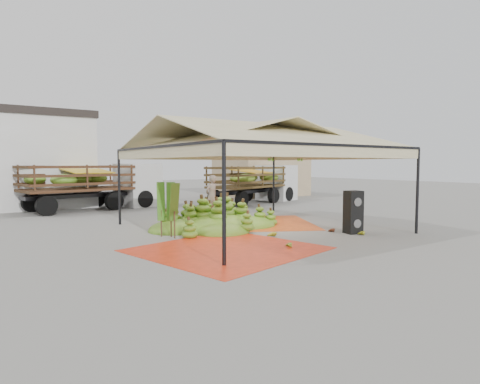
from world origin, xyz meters
TOP-DOWN VIEW (x-y plane):
  - ground at (0.00, 0.00)m, footprint 90.00×90.00m
  - canopy_tent at (0.00, 0.00)m, footprint 8.10×8.10m
  - building_tan at (10.00, 13.00)m, footprint 6.30×5.30m
  - tarp_left at (-2.94, -2.49)m, footprint 5.52×5.35m
  - tarp_right at (0.97, 1.09)m, footprint 5.63×5.71m
  - banana_heap at (-1.22, 0.94)m, footprint 6.43×5.92m
  - hand_yellow_a at (2.07, -3.11)m, footprint 0.53×0.48m
  - hand_yellow_b at (-0.66, -1.65)m, footprint 0.57×0.51m
  - hand_red_a at (1.66, -2.12)m, footprint 0.53×0.48m
  - hand_red_b at (3.01, -2.01)m, footprint 0.54×0.52m
  - hand_green at (-1.35, -3.21)m, footprint 0.55×0.53m
  - hanging_bunches at (1.26, -0.12)m, footprint 1.74×0.24m
  - speaker_stack at (2.17, -2.72)m, footprint 0.64×0.59m
  - banana_leaves at (-3.70, 0.37)m, footprint 0.96×1.36m
  - vendor at (0.14, 3.71)m, footprint 0.82×0.67m
  - truck_left at (-3.13, 10.24)m, footprint 7.51×3.69m
  - truck_right at (6.27, 8.43)m, footprint 7.29×4.39m

SIDE VIEW (x-z plane):
  - ground at x=0.00m, z-range 0.00..0.00m
  - banana_leaves at x=-3.70m, z-range -1.85..1.85m
  - tarp_right at x=0.97m, z-range 0.00..0.01m
  - tarp_left at x=-2.94m, z-range 0.00..0.01m
  - hand_red_b at x=3.01m, z-range 0.00..0.19m
  - hand_yellow_a at x=2.07m, z-range 0.00..0.20m
  - hand_green at x=-1.35m, z-range 0.00..0.20m
  - hand_red_a at x=1.66m, z-range 0.00..0.20m
  - hand_yellow_b at x=-0.66m, z-range 0.00..0.22m
  - banana_heap at x=-1.22m, z-range 0.00..1.11m
  - speaker_stack at x=2.17m, z-range 0.00..1.51m
  - vendor at x=0.14m, z-range 0.00..1.95m
  - truck_right at x=6.27m, z-range 0.28..2.65m
  - truck_left at x=-3.13m, z-range 0.29..2.76m
  - building_tan at x=10.00m, z-range 0.02..4.12m
  - hanging_bunches at x=1.26m, z-range 2.52..2.72m
  - canopy_tent at x=0.00m, z-range 1.30..5.30m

